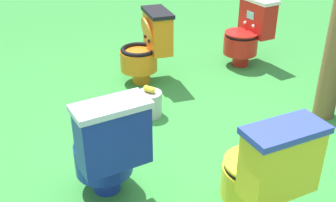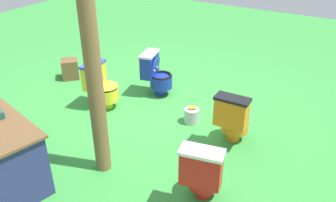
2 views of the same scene
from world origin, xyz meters
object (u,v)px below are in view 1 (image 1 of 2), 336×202
(toilet_orange, at_px, (147,47))
(toilet_red, at_px, (248,32))
(toilet_blue, at_px, (108,147))
(toilet_yellow, at_px, (264,172))
(lemon_bucket, at_px, (149,103))

(toilet_orange, xyz_separation_m, toilet_red, (-0.12, 1.16, -0.00))
(toilet_orange, relative_size, toilet_blue, 1.00)
(toilet_yellow, bearing_deg, toilet_red, 56.47)
(toilet_red, height_order, toilet_yellow, same)
(toilet_red, xyz_separation_m, lemon_bucket, (0.80, -1.33, -0.25))
(lemon_bucket, bearing_deg, toilet_yellow, 11.41)
(toilet_yellow, distance_m, lemon_bucket, 1.48)
(toilet_orange, distance_m, toilet_yellow, 2.12)
(toilet_orange, xyz_separation_m, toilet_yellow, (2.11, 0.12, -0.00))
(toilet_orange, xyz_separation_m, lemon_bucket, (0.68, -0.17, -0.26))
(toilet_yellow, bearing_deg, toilet_blue, 139.42)
(toilet_red, relative_size, toilet_blue, 1.00)
(toilet_red, distance_m, toilet_yellow, 2.47)
(toilet_yellow, height_order, lemon_bucket, toilet_yellow)
(lemon_bucket, bearing_deg, toilet_orange, 166.03)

